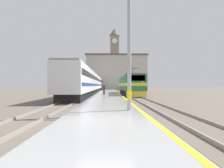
# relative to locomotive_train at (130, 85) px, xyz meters

# --- Properties ---
(ground_plane) EXTENTS (200.00, 200.00, 0.00)m
(ground_plane) POSITION_rel_locomotive_train_xyz_m (-3.84, 6.34, -1.76)
(ground_plane) COLOR #60564C
(platform) EXTENTS (4.15, 140.00, 0.27)m
(platform) POSITION_rel_locomotive_train_xyz_m (-3.84, 1.34, -1.63)
(platform) COLOR #999999
(platform) RESTS_ON ground
(rail_track_near) EXTENTS (2.83, 140.00, 0.16)m
(rail_track_near) POSITION_rel_locomotive_train_xyz_m (0.00, 1.34, -1.73)
(rail_track_near) COLOR #60564C
(rail_track_near) RESTS_ON ground
(rail_track_far) EXTENTS (2.84, 140.00, 0.16)m
(rail_track_far) POSITION_rel_locomotive_train_xyz_m (-7.62, 1.34, -1.73)
(rail_track_far) COLOR #60564C
(rail_track_far) RESTS_ON ground
(locomotive_train) EXTENTS (2.92, 16.01, 4.40)m
(locomotive_train) POSITION_rel_locomotive_train_xyz_m (0.00, 0.00, 0.00)
(locomotive_train) COLOR black
(locomotive_train) RESTS_ON ground
(passenger_train) EXTENTS (2.92, 50.89, 4.10)m
(passenger_train) POSITION_rel_locomotive_train_xyz_m (-7.62, 9.46, 0.44)
(passenger_train) COLOR black
(passenger_train) RESTS_ON ground
(catenary_mast) EXTENTS (2.84, 0.25, 8.00)m
(catenary_mast) POSITION_rel_locomotive_train_xyz_m (-2.41, -21.00, 2.55)
(catenary_mast) COLOR #9E9EA3
(catenary_mast) RESTS_ON platform
(person_on_platform) EXTENTS (0.34, 0.34, 1.70)m
(person_on_platform) POSITION_rel_locomotive_train_xyz_m (-4.48, -3.42, -0.61)
(person_on_platform) COLOR #23232D
(person_on_platform) RESTS_ON platform
(clock_tower) EXTENTS (4.41, 4.41, 25.60)m
(clock_tower) POSITION_rel_locomotive_train_xyz_m (-1.28, 41.84, 11.79)
(clock_tower) COLOR gray
(clock_tower) RESTS_ON ground
(station_building) EXTENTS (22.22, 7.62, 12.86)m
(station_building) POSITION_rel_locomotive_train_xyz_m (-0.87, 33.31, 4.70)
(station_building) COLOR #B7B2A3
(station_building) RESTS_ON ground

